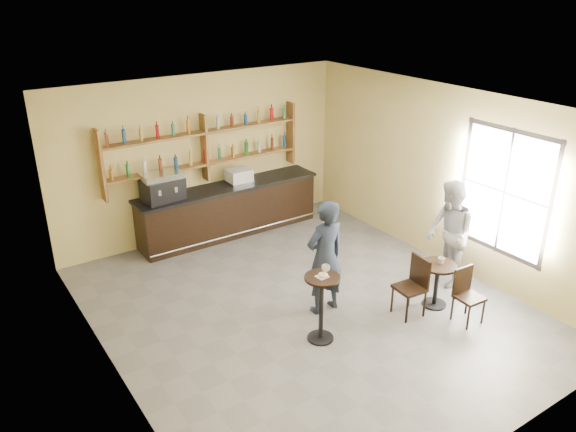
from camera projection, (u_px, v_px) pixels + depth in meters
floor at (306, 307)px, 8.93m from camera, size 7.00×7.00×0.00m
ceiling at (309, 108)px, 7.67m from camera, size 7.00×7.00×0.00m
wall_back at (202, 157)px, 10.97m from camera, size 7.00×0.00×7.00m
wall_front at (510, 328)px, 5.64m from camera, size 7.00×0.00×7.00m
wall_left at (105, 270)px, 6.76m from camera, size 0.00×7.00×7.00m
wall_right at (445, 177)px, 9.85m from camera, size 0.00×7.00×7.00m
window_pane at (504, 192)px, 8.89m from camera, size 0.00×2.00×2.00m
window_frame at (504, 192)px, 8.89m from camera, size 0.04×1.70×2.10m
shelf_unit at (205, 148)px, 10.79m from camera, size 4.00×0.26×1.40m
liquor_bottles at (204, 139)px, 10.72m from camera, size 3.68×0.10×1.00m
bar_counter at (229, 210)px, 11.31m from camera, size 3.81×0.74×1.03m
espresso_machine at (163, 186)px, 10.31m from camera, size 0.78×0.56×0.52m
pastry_case at (239, 176)px, 11.18m from camera, size 0.53×0.44×0.29m
pedestal_table at (321, 308)px, 7.96m from camera, size 0.56×0.56×1.03m
napkin at (322, 277)px, 7.76m from camera, size 0.17×0.17×0.00m
donut at (323, 275)px, 7.74m from camera, size 0.18×0.18×0.05m
cup_pedestal at (326, 268)px, 7.89m from camera, size 0.15×0.15×0.09m
man_main at (325, 257)px, 8.52m from camera, size 0.68×0.45×1.85m
cafe_table at (436, 285)px, 8.86m from camera, size 0.71×0.71×0.73m
cup_cafe at (441, 261)px, 8.72m from camera, size 0.14×0.14×0.10m
chair_west at (410, 288)px, 8.57m from camera, size 0.44×0.44×0.95m
chair_south at (469, 297)px, 8.40m from camera, size 0.39×0.39×0.86m
patron_second at (449, 234)px, 9.32m from camera, size 1.02×1.10×1.82m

